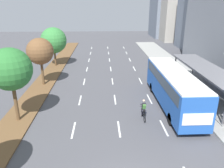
% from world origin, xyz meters
% --- Properties ---
extents(median_strip, '(2.60, 52.00, 0.12)m').
position_xyz_m(median_strip, '(-8.30, 20.00, 0.06)').
color(median_strip, brown).
rests_on(median_strip, ground).
extents(sidewalk_right, '(4.50, 52.00, 0.15)m').
position_xyz_m(sidewalk_right, '(9.25, 20.00, 0.07)').
color(sidewalk_right, '#9E9E99').
rests_on(sidewalk_right, ground).
extents(lane_divider_left, '(0.14, 46.51, 0.01)m').
position_xyz_m(lane_divider_left, '(-3.50, 17.75, 0.00)').
color(lane_divider_left, white).
rests_on(lane_divider_left, ground).
extents(lane_divider_center, '(0.14, 46.51, 0.01)m').
position_xyz_m(lane_divider_center, '(0.00, 17.75, 0.00)').
color(lane_divider_center, white).
rests_on(lane_divider_center, ground).
extents(lane_divider_right, '(0.14, 46.51, 0.01)m').
position_xyz_m(lane_divider_right, '(3.50, 17.75, 0.00)').
color(lane_divider_right, white).
rests_on(lane_divider_right, ground).
extents(bus_shelter, '(2.90, 13.05, 2.86)m').
position_xyz_m(bus_shelter, '(9.53, 12.72, 1.87)').
color(bus_shelter, gray).
rests_on(bus_shelter, sidewalk_right).
extents(bus, '(2.54, 11.29, 3.37)m').
position_xyz_m(bus, '(5.25, 10.64, 2.07)').
color(bus, '#2356B2').
rests_on(bus, ground).
extents(cyclist, '(0.46, 1.82, 1.71)m').
position_xyz_m(cyclist, '(2.14, 8.22, 0.79)').
color(cyclist, black).
rests_on(cyclist, ground).
extents(median_tree_second, '(3.28, 3.28, 5.94)m').
position_xyz_m(median_tree_second, '(-8.17, 8.32, 4.40)').
color(median_tree_second, brown).
rests_on(median_tree_second, median_strip).
extents(median_tree_third, '(3.00, 3.00, 5.43)m').
position_xyz_m(median_tree_third, '(-8.19, 16.78, 4.03)').
color(median_tree_third, brown).
rests_on(median_tree_third, median_strip).
extents(median_tree_fourth, '(3.81, 3.81, 5.73)m').
position_xyz_m(median_tree_fourth, '(-8.41, 25.24, 3.93)').
color(median_tree_fourth, brown).
rests_on(median_tree_fourth, median_strip).
extents(building_mid_right, '(9.06, 11.80, 12.48)m').
position_xyz_m(building_mid_right, '(19.87, 36.37, 6.24)').
color(building_mid_right, slate).
rests_on(building_mid_right, ground).
extents(building_far_right, '(10.58, 15.33, 16.35)m').
position_xyz_m(building_far_right, '(19.31, 53.05, 8.17)').
color(building_far_right, '#A39E93').
rests_on(building_far_right, ground).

